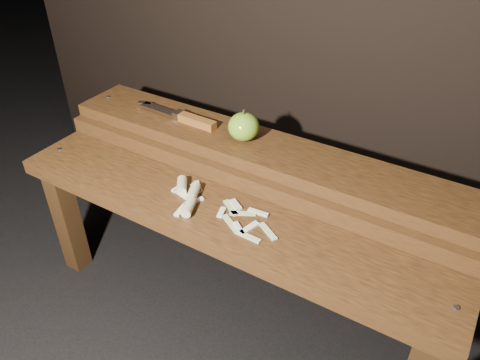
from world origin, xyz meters
The scene contains 6 objects.
ground centered at (0.00, 0.00, 0.00)m, with size 60.00×60.00×0.00m, color black.
bench_front_tier centered at (0.00, -0.06, 0.35)m, with size 1.20×0.20×0.42m.
bench_rear_tier centered at (0.00, 0.17, 0.41)m, with size 1.20×0.21×0.50m.
apple centered at (-0.06, 0.17, 0.54)m, with size 0.08×0.08×0.09m.
knife centered at (-0.25, 0.17, 0.51)m, with size 0.29×0.04×0.03m.
apple_scraps centered at (-0.06, -0.04, 0.43)m, with size 0.33×0.15×0.03m.
Camera 1 is at (0.51, -0.78, 1.15)m, focal length 35.00 mm.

